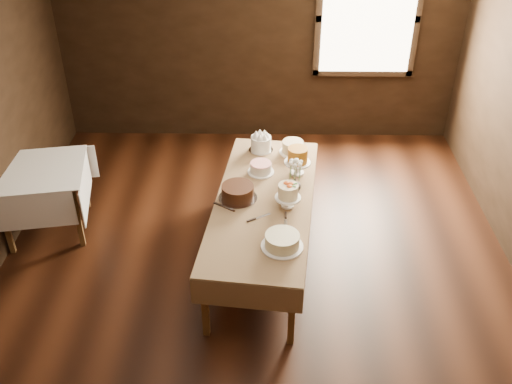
# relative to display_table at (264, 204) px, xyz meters

# --- Properties ---
(floor) EXTENTS (5.00, 6.00, 0.01)m
(floor) POSITION_rel_display_table_xyz_m (-0.07, -0.44, -0.65)
(floor) COLOR black
(floor) RESTS_ON ground
(wall_back) EXTENTS (5.00, 0.02, 2.80)m
(wall_back) POSITION_rel_display_table_xyz_m (-0.07, 2.56, 0.75)
(wall_back) COLOR black
(wall_back) RESTS_ON ground
(window) EXTENTS (1.10, 0.05, 1.30)m
(window) POSITION_rel_display_table_xyz_m (1.23, 2.50, 0.95)
(window) COLOR #FFEABF
(window) RESTS_ON wall_back
(display_table) EXTENTS (1.15, 2.36, 0.70)m
(display_table) POSITION_rel_display_table_xyz_m (0.00, 0.00, 0.00)
(display_table) COLOR #4F3318
(display_table) RESTS_ON ground
(side_table) EXTENTS (1.01, 1.01, 0.73)m
(side_table) POSITION_rel_display_table_xyz_m (-2.25, 0.45, -0.00)
(side_table) COLOR #4F3318
(side_table) RESTS_ON ground
(cake_meringue) EXTENTS (0.29, 0.29, 0.16)m
(cake_meringue) POSITION_rel_display_table_xyz_m (-0.03, 0.92, 0.13)
(cake_meringue) COLOR silver
(cake_meringue) RESTS_ON display_table
(cake_speckled) EXTENTS (0.31, 0.31, 0.13)m
(cake_speckled) POSITION_rel_display_table_xyz_m (0.30, 0.88, 0.11)
(cake_speckled) COLOR white
(cake_speckled) RESTS_ON display_table
(cake_lattice) EXTENTS (0.28, 0.28, 0.10)m
(cake_lattice) POSITION_rel_display_table_xyz_m (-0.03, 0.48, 0.10)
(cake_lattice) COLOR white
(cake_lattice) RESTS_ON display_table
(cake_caramel) EXTENTS (0.26, 0.26, 0.30)m
(cake_caramel) POSITION_rel_display_table_xyz_m (0.33, 0.47, 0.18)
(cake_caramel) COLOR white
(cake_caramel) RESTS_ON display_table
(cake_chocolate) EXTENTS (0.41, 0.41, 0.14)m
(cake_chocolate) POSITION_rel_display_table_xyz_m (-0.24, 0.02, 0.12)
(cake_chocolate) COLOR silver
(cake_chocolate) RESTS_ON display_table
(cake_flowers) EXTENTS (0.26, 0.26, 0.24)m
(cake_flowers) POSITION_rel_display_table_xyz_m (0.22, -0.10, 0.16)
(cake_flowers) COLOR white
(cake_flowers) RESTS_ON display_table
(cake_cream) EXTENTS (0.40, 0.40, 0.12)m
(cake_cream) POSITION_rel_display_table_xyz_m (0.15, -0.68, 0.11)
(cake_cream) COLOR white
(cake_cream) RESTS_ON display_table
(cake_server_a) EXTENTS (0.22, 0.15, 0.01)m
(cake_server_a) POSITION_rel_display_table_xyz_m (-0.01, -0.26, 0.05)
(cake_server_a) COLOR silver
(cake_server_a) RESTS_ON display_table
(cake_server_b) EXTENTS (0.03, 0.24, 0.01)m
(cake_server_b) POSITION_rel_display_table_xyz_m (0.19, -0.36, 0.05)
(cake_server_b) COLOR silver
(cake_server_b) RESTS_ON display_table
(cake_server_d) EXTENTS (0.20, 0.18, 0.01)m
(cake_server_d) POSITION_rel_display_table_xyz_m (0.28, 0.24, 0.05)
(cake_server_d) COLOR silver
(cake_server_d) RESTS_ON display_table
(cake_server_e) EXTENTS (0.21, 0.15, 0.01)m
(cake_server_e) POSITION_rel_display_table_xyz_m (-0.32, -0.15, 0.05)
(cake_server_e) COLOR silver
(cake_server_e) RESTS_ON display_table
(flower_vase) EXTENTS (0.13, 0.13, 0.13)m
(flower_vase) POSITION_rel_display_table_xyz_m (0.29, 0.16, 0.12)
(flower_vase) COLOR #2D2823
(flower_vase) RESTS_ON display_table
(flower_bouquet) EXTENTS (0.14, 0.14, 0.20)m
(flower_bouquet) POSITION_rel_display_table_xyz_m (0.29, 0.16, 0.30)
(flower_bouquet) COLOR white
(flower_bouquet) RESTS_ON flower_vase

